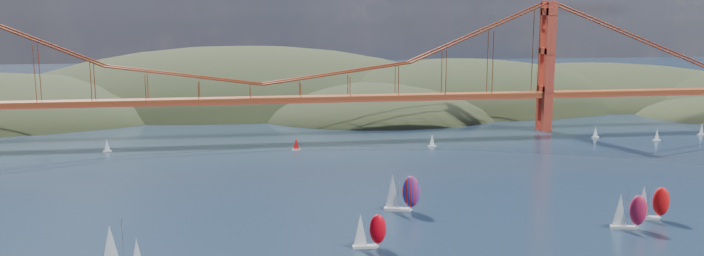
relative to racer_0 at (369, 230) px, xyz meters
name	(u,v)px	position (x,y,z in m)	size (l,w,h in m)	color
headlands	(340,126)	(25.96, 232.90, -16.48)	(725.00, 225.00, 96.00)	black
bridge	(258,59)	(-20.74, 134.62, 28.21)	(552.00, 12.00, 55.00)	#8D3B18
racer_0	(369,230)	(0.00, 0.00, 0.00)	(7.41, 3.04, 8.51)	silver
racer_1	(629,211)	(63.22, 3.59, 0.41)	(8.36, 4.61, 9.38)	silver
racer_2	(652,202)	(73.10, 9.82, 0.41)	(8.37, 5.00, 9.38)	silver
racer_rwb	(401,192)	(13.28, 26.19, 1.02)	(9.53, 5.71, 10.67)	silver
distant_boat_3	(107,145)	(-76.51, 116.04, -1.61)	(3.00, 2.00, 4.70)	silver
distant_boat_4	(595,132)	(114.43, 114.72, -1.61)	(3.00, 2.00, 4.70)	silver
distant_boat_5	(657,135)	(135.39, 104.96, -1.61)	(3.00, 2.00, 4.70)	silver
distant_boat_6	(702,129)	(160.98, 113.51, -1.61)	(3.00, 2.00, 4.70)	silver
distant_boat_8	(432,141)	(43.70, 106.69, -1.61)	(3.00, 2.00, 4.70)	silver
distant_boat_9	(296,144)	(-7.75, 108.31, -1.61)	(3.00, 2.00, 4.70)	silver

